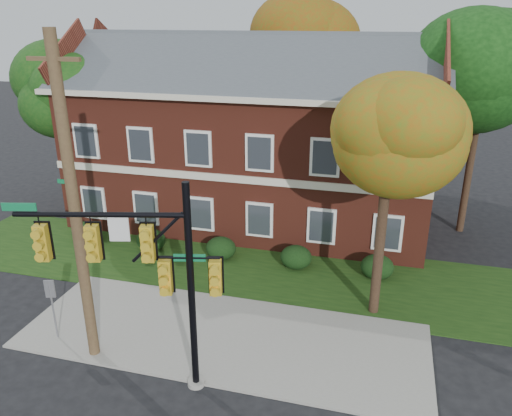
% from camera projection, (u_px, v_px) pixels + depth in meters
% --- Properties ---
extents(ground, '(120.00, 120.00, 0.00)m').
position_uv_depth(ground, '(213.00, 354.00, 16.51)').
color(ground, black).
rests_on(ground, ground).
extents(sidewalk, '(14.00, 5.00, 0.08)m').
position_uv_depth(sidewalk, '(223.00, 336.00, 17.40)').
color(sidewalk, gray).
rests_on(sidewalk, ground).
extents(grass_strip, '(30.00, 6.00, 0.04)m').
position_uv_depth(grass_strip, '(259.00, 270.00, 21.91)').
color(grass_strip, '#193811').
rests_on(grass_strip, ground).
extents(apartment_building, '(18.80, 8.80, 9.74)m').
position_uv_depth(apartment_building, '(251.00, 128.00, 25.96)').
color(apartment_building, maroon).
rests_on(apartment_building, ground).
extents(hedge_far_left, '(1.40, 1.26, 1.05)m').
position_uv_depth(hedge_far_left, '(86.00, 232.00, 24.53)').
color(hedge_far_left, black).
rests_on(hedge_far_left, ground).
extents(hedge_left, '(1.40, 1.26, 1.05)m').
position_uv_depth(hedge_left, '(151.00, 240.00, 23.68)').
color(hedge_left, black).
rests_on(hedge_left, ground).
extents(hedge_center, '(1.40, 1.26, 1.05)m').
position_uv_depth(hedge_center, '(221.00, 248.00, 22.84)').
color(hedge_center, black).
rests_on(hedge_center, ground).
extents(hedge_right, '(1.40, 1.26, 1.05)m').
position_uv_depth(hedge_right, '(296.00, 257.00, 21.99)').
color(hedge_right, black).
rests_on(hedge_right, ground).
extents(hedge_far_right, '(1.40, 1.26, 1.05)m').
position_uv_depth(hedge_far_right, '(377.00, 267.00, 21.15)').
color(hedge_far_right, black).
rests_on(hedge_far_right, ground).
extents(tree_near_right, '(4.50, 4.25, 8.58)m').
position_uv_depth(tree_near_right, '(397.00, 140.00, 16.32)').
color(tree_near_right, black).
rests_on(tree_near_right, ground).
extents(tree_left_rear, '(5.40, 5.10, 8.88)m').
position_uv_depth(tree_left_rear, '(71.00, 91.00, 26.69)').
color(tree_left_rear, black).
rests_on(tree_left_rear, ground).
extents(tree_right_rear, '(6.30, 5.95, 10.62)m').
position_uv_depth(tree_right_rear, '(493.00, 71.00, 22.87)').
color(tree_right_rear, black).
rests_on(tree_right_rear, ground).
extents(tree_far_rear, '(6.84, 6.46, 11.52)m').
position_uv_depth(tree_far_rear, '(305.00, 43.00, 31.30)').
color(tree_far_rear, black).
rests_on(tree_far_rear, ground).
extents(traffic_signal, '(5.68, 1.55, 6.49)m').
position_uv_depth(traffic_signal, '(148.00, 267.00, 13.73)').
color(traffic_signal, gray).
rests_on(traffic_signal, ground).
extents(utility_pole, '(1.59, 0.34, 10.21)m').
position_uv_depth(utility_pole, '(75.00, 209.00, 14.66)').
color(utility_pole, '#4F3825').
rests_on(utility_pole, ground).
extents(sign_post, '(0.33, 0.14, 2.30)m').
position_uv_depth(sign_post, '(52.00, 300.00, 16.76)').
color(sign_post, slate).
rests_on(sign_post, ground).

